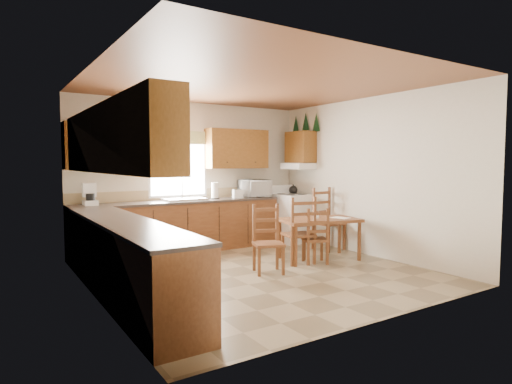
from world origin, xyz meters
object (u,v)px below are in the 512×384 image
stove (292,219)px  chair_near_left (315,236)px  dining_table (319,239)px  microwave (255,188)px  chair_far_left (268,239)px  chair_far_right (329,219)px  chair_near_right (298,230)px

stove → chair_near_left: size_ratio=1.07×
dining_table → microwave: bearing=106.2°
stove → chair_far_left: (-1.76, -1.75, 0.02)m
chair_far_left → chair_far_right: (1.87, 0.78, 0.07)m
chair_near_right → chair_far_left: bearing=31.5°
stove → chair_near_left: bearing=-121.0°
chair_near_right → stove: bearing=-111.0°
stove → microwave: bearing=152.7°
chair_far_left → chair_far_right: size_ratio=0.87×
chair_near_left → chair_far_right: 1.14m
stove → chair_near_left: (-0.79, -1.65, -0.03)m
microwave → chair_near_left: bearing=-76.3°
microwave → dining_table: (0.12, -1.78, -0.75)m
stove → chair_far_left: 2.48m
microwave → chair_near_left: (-0.09, -1.93, -0.65)m
microwave → chair_far_left: (-1.06, -2.03, -0.60)m
chair_near_left → chair_far_left: chair_far_left is taller
stove → chair_far_right: chair_far_right is taller
chair_far_left → stove: bearing=65.0°
chair_far_left → chair_near_left: bearing=26.2°
stove → dining_table: (-0.58, -1.49, -0.13)m
stove → chair_far_left: size_ratio=0.96×
dining_table → chair_far_right: bearing=49.2°
chair_near_left → chair_near_right: bearing=-9.8°
microwave → chair_far_left: 2.37m
dining_table → chair_far_left: (-1.18, -0.26, 0.15)m
stove → chair_far_right: 0.98m
chair_near_left → microwave: bearing=-68.9°
chair_near_left → dining_table: bearing=-120.5°
chair_near_right → chair_far_left: (-0.75, -0.25, -0.04)m
microwave → chair_far_right: bearing=-40.6°
chair_near_right → dining_table: bearing=-165.9°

